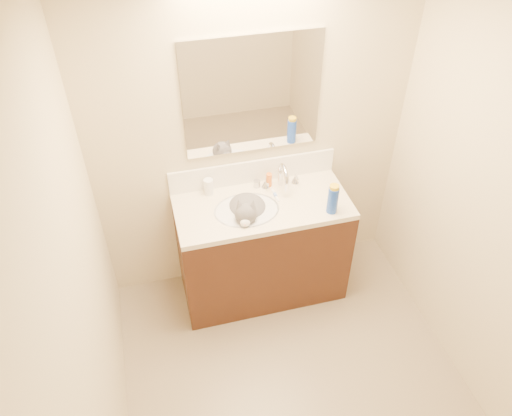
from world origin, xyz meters
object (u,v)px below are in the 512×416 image
basin (247,218)px  pill_bottle (209,187)px  silver_jar (257,184)px  spray_can (333,200)px  vanity_cabinet (262,251)px  cat (247,212)px  faucet (282,178)px  amber_bottle (269,180)px

basin → pill_bottle: pill_bottle is taller
silver_jar → spray_can: spray_can is taller
pill_bottle → vanity_cabinet: bearing=-32.1°
cat → faucet: bearing=45.4°
vanity_cabinet → spray_can: size_ratio=6.16×
pill_bottle → spray_can: 0.86m
basin → vanity_cabinet: bearing=14.0°
cat → pill_bottle: (-0.22, 0.22, 0.09)m
silver_jar → spray_can: (0.41, -0.39, 0.07)m
amber_bottle → spray_can: spray_can is taller
spray_can → vanity_cabinet: bearing=156.2°
vanity_cabinet → basin: (-0.12, -0.03, 0.38)m
silver_jar → spray_can: 0.57m
vanity_cabinet → cat: cat is taller
faucet → spray_can: 0.41m
faucet → pill_bottle: faucet is taller
vanity_cabinet → pill_bottle: size_ratio=10.02×
pill_bottle → amber_bottle: pill_bottle is taller
faucet → spray_can: bearing=-52.8°
faucet → spray_can: size_ratio=1.44×
vanity_cabinet → amber_bottle: size_ratio=11.60×
cat → silver_jar: size_ratio=7.90×
vanity_cabinet → cat: (-0.11, -0.02, 0.42)m
faucet → silver_jar: faucet is taller
faucet → cat: (-0.29, -0.15, -0.12)m
silver_jar → basin: bearing=-120.0°
cat → spray_can: (0.54, -0.17, 0.13)m
pill_bottle → silver_jar: bearing=-1.7°
amber_bottle → spray_can: size_ratio=0.53×
pill_bottle → silver_jar: pill_bottle is taller
cat → silver_jar: 0.25m
amber_bottle → spray_can: (0.33, -0.37, 0.05)m
pill_bottle → faucet: bearing=-7.9°
vanity_cabinet → spray_can: (0.43, -0.19, 0.55)m
basin → silver_jar: (0.13, 0.23, 0.10)m
vanity_cabinet → amber_bottle: 0.54m
faucet → silver_jar: (-0.17, 0.06, -0.06)m
vanity_cabinet → faucet: faucet is taller
faucet → cat: size_ratio=0.66×
basin → amber_bottle: size_ratio=4.35×
basin → amber_bottle: bearing=45.0°
faucet → spray_can: faucet is taller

